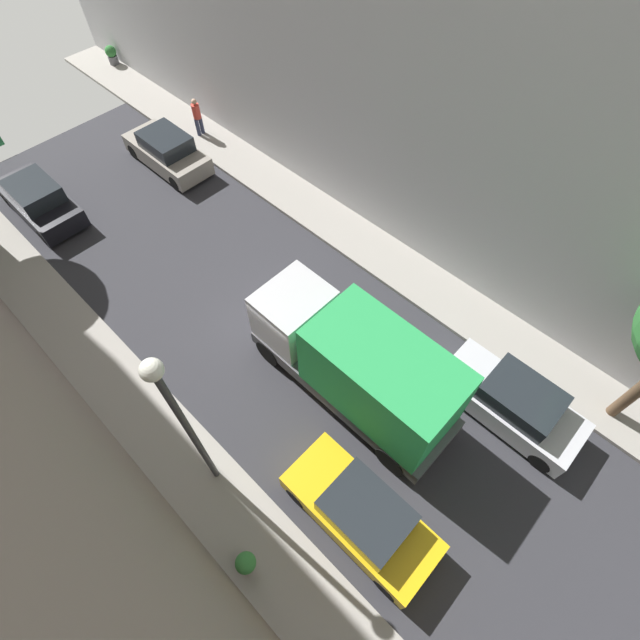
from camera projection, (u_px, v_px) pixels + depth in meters
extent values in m
plane|color=#2D2D33|center=(287.00, 336.00, 15.88)|extent=(32.00, 32.00, 0.00)
cube|color=gray|center=(165.00, 438.00, 13.79)|extent=(2.00, 44.00, 0.15)
cube|color=gray|center=(382.00, 255.00, 17.85)|extent=(2.00, 44.00, 0.15)
cube|color=gold|center=(360.00, 514.00, 12.15)|extent=(1.76, 4.20, 0.76)
cube|color=#1E2328|center=(367.00, 513.00, 11.52)|extent=(1.56, 2.10, 0.64)
cylinder|color=black|center=(297.00, 496.00, 12.63)|extent=(0.22, 0.64, 0.64)
cylinder|color=black|center=(336.00, 455.00, 13.26)|extent=(0.22, 0.64, 0.64)
cylinder|color=black|center=(386.00, 588.00, 11.42)|extent=(0.22, 0.64, 0.64)
cylinder|color=black|center=(425.00, 537.00, 12.05)|extent=(0.22, 0.64, 0.64)
cube|color=black|center=(41.00, 203.00, 18.79)|extent=(1.76, 4.20, 0.76)
cube|color=#1E2328|center=(34.00, 191.00, 18.15)|extent=(1.56, 2.10, 0.64)
cylinder|color=black|center=(7.00, 199.00, 19.27)|extent=(0.22, 0.64, 0.64)
cylinder|color=black|center=(43.00, 181.00, 19.90)|extent=(0.22, 0.64, 0.64)
cylinder|color=black|center=(44.00, 237.00, 18.06)|extent=(0.22, 0.64, 0.64)
cylinder|color=black|center=(81.00, 216.00, 18.69)|extent=(0.22, 0.64, 0.64)
cube|color=silver|center=(509.00, 404.00, 13.89)|extent=(1.76, 4.20, 0.76)
cube|color=#1E2328|center=(522.00, 397.00, 13.26)|extent=(1.56, 2.10, 0.64)
cylinder|color=black|center=(449.00, 392.00, 14.37)|extent=(0.22, 0.64, 0.64)
cylinder|color=black|center=(477.00, 360.00, 15.00)|extent=(0.22, 0.64, 0.64)
cylinder|color=black|center=(540.00, 461.00, 13.16)|extent=(0.22, 0.64, 0.64)
cylinder|color=black|center=(567.00, 423.00, 13.79)|extent=(0.22, 0.64, 0.64)
cube|color=gray|center=(168.00, 154.00, 20.56)|extent=(1.76, 4.20, 0.76)
cube|color=#1E2328|center=(165.00, 142.00, 19.92)|extent=(1.56, 2.10, 0.64)
cylinder|color=black|center=(134.00, 151.00, 21.03)|extent=(0.22, 0.64, 0.64)
cylinder|color=black|center=(163.00, 136.00, 21.67)|extent=(0.22, 0.64, 0.64)
cylinder|color=black|center=(176.00, 183.00, 19.82)|extent=(0.22, 0.64, 0.64)
cylinder|color=black|center=(205.00, 166.00, 20.46)|extent=(0.22, 0.64, 0.64)
cube|color=#4C4C51|center=(351.00, 378.00, 14.17)|extent=(2.20, 6.60, 0.50)
cube|color=#B7B7BC|center=(294.00, 313.00, 14.20)|extent=(2.10, 1.80, 1.70)
cube|color=green|center=(382.00, 377.00, 12.58)|extent=(2.24, 4.20, 2.40)
cylinder|color=black|center=(270.00, 351.00, 14.99)|extent=(0.30, 0.96, 0.96)
cylinder|color=black|center=(312.00, 315.00, 15.79)|extent=(0.30, 0.96, 0.96)
cylinder|color=black|center=(392.00, 459.00, 13.04)|extent=(0.30, 0.96, 0.96)
cylinder|color=black|center=(433.00, 411.00, 13.83)|extent=(0.30, 0.96, 0.96)
cylinder|color=#2D334C|center=(198.00, 127.00, 21.67)|extent=(0.18, 0.18, 0.82)
cylinder|color=#2D334C|center=(201.00, 125.00, 21.76)|extent=(0.18, 0.18, 0.82)
cylinder|color=#D83F33|center=(196.00, 111.00, 21.11)|extent=(0.36, 0.36, 0.64)
sphere|color=tan|center=(194.00, 102.00, 20.73)|extent=(0.24, 0.24, 0.24)
cylinder|color=#B2A899|center=(247.00, 565.00, 11.72)|extent=(0.38, 0.38, 0.29)
sphere|color=#38843D|center=(246.00, 563.00, 11.43)|extent=(0.52, 0.52, 0.52)
cylinder|color=slate|center=(113.00, 60.00, 25.47)|extent=(0.49, 0.49, 0.42)
sphere|color=#2D7233|center=(110.00, 51.00, 25.10)|extent=(0.57, 0.57, 0.57)
cylinder|color=#333338|center=(193.00, 436.00, 10.69)|extent=(0.16, 0.16, 5.91)
sphere|color=white|center=(152.00, 370.00, 8.06)|extent=(0.44, 0.44, 0.44)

